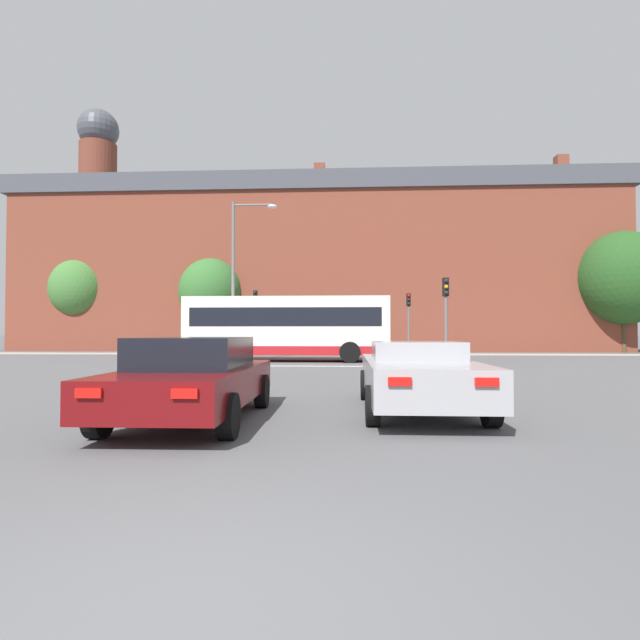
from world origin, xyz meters
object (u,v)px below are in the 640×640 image
at_px(pedestrian_walking_east, 386,339).
at_px(bus_crossing_lead, 288,327).
at_px(car_saloon_left, 194,377).
at_px(pedestrian_waiting, 219,340).
at_px(car_roadster_right, 418,375).
at_px(pedestrian_walking_west, 341,339).
at_px(traffic_light_near_right, 446,306).
at_px(traffic_light_far_left, 255,311).
at_px(street_lamp_junction, 240,265).
at_px(traffic_light_far_right, 409,313).

bearing_deg(pedestrian_walking_east, bus_crossing_lead, -60.56).
height_order(car_saloon_left, pedestrian_waiting, pedestrian_waiting).
relative_size(car_roadster_right, pedestrian_walking_west, 2.94).
distance_m(traffic_light_near_right, pedestrian_waiting, 16.46).
height_order(traffic_light_far_left, street_lamp_junction, street_lamp_junction).
bearing_deg(car_roadster_right, pedestrian_walking_west, 94.34).
bearing_deg(pedestrian_waiting, car_roadster_right, -56.48).
xyz_separation_m(pedestrian_walking_east, pedestrian_walking_west, (-2.94, -0.23, -0.04)).
relative_size(car_roadster_right, street_lamp_junction, 0.61).
distance_m(street_lamp_junction, pedestrian_waiting, 8.75).
bearing_deg(traffic_light_far_left, street_lamp_junction, -85.48).
distance_m(pedestrian_waiting, pedestrian_walking_east, 10.90).
xyz_separation_m(car_roadster_right, street_lamp_junction, (-6.71, 15.54, 4.21)).
bearing_deg(street_lamp_junction, traffic_light_far_left, 94.52).
relative_size(car_roadster_right, pedestrian_walking_east, 2.84).
relative_size(car_saloon_left, traffic_light_far_right, 1.20).
height_order(traffic_light_far_right, pedestrian_walking_west, traffic_light_far_right).
bearing_deg(traffic_light_near_right, street_lamp_junction, 161.37).
xyz_separation_m(traffic_light_near_right, pedestrian_walking_west, (-4.65, 10.88, -1.59)).
distance_m(traffic_light_far_left, street_lamp_junction, 7.53).
height_order(car_saloon_left, car_roadster_right, car_saloon_left).
distance_m(bus_crossing_lead, pedestrian_walking_west, 8.12).
bearing_deg(traffic_light_near_right, pedestrian_walking_west, 113.14).
relative_size(traffic_light_far_left, street_lamp_junction, 0.52).
height_order(bus_crossing_lead, street_lamp_junction, street_lamp_junction).
xyz_separation_m(street_lamp_junction, pedestrian_walking_west, (4.99, 7.63, -3.89)).
bearing_deg(traffic_light_near_right, traffic_light_far_right, 91.99).
xyz_separation_m(traffic_light_far_left, traffic_light_far_right, (9.86, -0.34, -0.16)).
distance_m(traffic_light_near_right, street_lamp_junction, 10.43).
xyz_separation_m(pedestrian_waiting, pedestrian_walking_east, (10.88, 0.65, 0.12)).
bearing_deg(car_saloon_left, traffic_light_far_right, 74.11).
bearing_deg(street_lamp_junction, car_roadster_right, -66.63).
relative_size(bus_crossing_lead, pedestrian_walking_east, 5.76).
bearing_deg(traffic_light_far_left, traffic_light_far_right, -1.97).
relative_size(traffic_light_near_right, pedestrian_walking_west, 2.26).
bearing_deg(street_lamp_junction, pedestrian_waiting, 112.22).
xyz_separation_m(traffic_light_near_right, pedestrian_walking_east, (-1.71, 11.12, -1.55)).
relative_size(car_roadster_right, traffic_light_far_left, 1.19).
bearing_deg(car_roadster_right, traffic_light_near_right, 76.67).
bearing_deg(traffic_light_far_left, traffic_light_near_right, -45.70).
relative_size(traffic_light_far_left, pedestrian_walking_west, 2.47).
bearing_deg(street_lamp_junction, traffic_light_far_right, 36.50).
xyz_separation_m(car_roadster_right, traffic_light_far_right, (2.58, 22.41, 1.97)).
distance_m(car_saloon_left, pedestrian_walking_west, 24.47).
bearing_deg(traffic_light_far_right, bus_crossing_lead, -134.82).
xyz_separation_m(bus_crossing_lead, pedestrian_walking_east, (5.52, 7.90, -0.69)).
bearing_deg(pedestrian_walking_east, street_lamp_junction, -70.90).
bearing_deg(car_saloon_left, street_lamp_junction, 99.04).
height_order(bus_crossing_lead, pedestrian_walking_west, bus_crossing_lead).
height_order(car_saloon_left, traffic_light_far_left, traffic_light_far_left).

